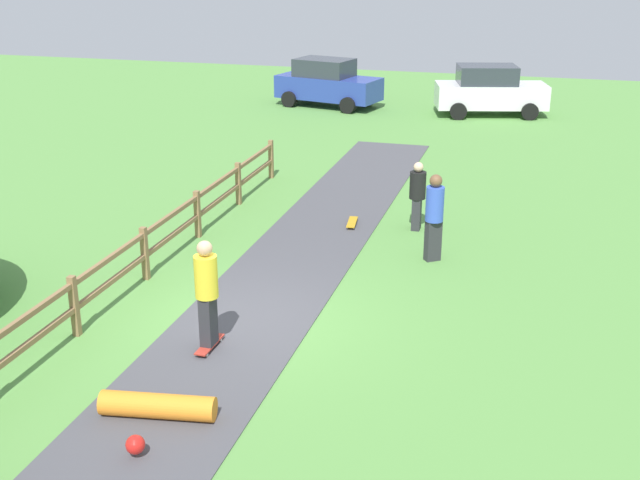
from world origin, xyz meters
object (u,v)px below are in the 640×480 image
(bystander_black, at_px, (417,193))
(skateboard_loose, at_px, (352,222))
(parked_car_blue, at_px, (327,83))
(skater_riding, at_px, (207,289))
(parked_car_white, at_px, (490,91))
(bystander_blue, at_px, (434,213))
(skater_fallen, at_px, (156,409))

(bystander_black, bearing_deg, skateboard_loose, -173.91)
(skateboard_loose, bearing_deg, parked_car_blue, 107.53)
(skater_riding, distance_m, parked_car_white, 21.08)
(skater_riding, height_order, parked_car_blue, skater_riding)
(skateboard_loose, xyz_separation_m, parked_car_white, (2.03, 14.17, 0.87))
(skater_riding, height_order, bystander_blue, skater_riding)
(skater_riding, height_order, skater_fallen, skater_riding)
(parked_car_blue, bearing_deg, skateboard_loose, -72.47)
(skateboard_loose, distance_m, parked_car_white, 14.34)
(skater_fallen, relative_size, parked_car_blue, 0.38)
(skater_riding, relative_size, parked_car_white, 0.42)
(parked_car_white, relative_size, parked_car_blue, 1.00)
(skater_fallen, height_order, bystander_blue, bystander_blue)
(parked_car_white, bearing_deg, bystander_blue, -89.53)
(skater_fallen, bearing_deg, skateboard_loose, 85.59)
(skater_fallen, distance_m, parked_car_white, 23.26)
(skater_fallen, height_order, parked_car_white, parked_car_white)
(skater_riding, relative_size, skater_fallen, 1.12)
(skater_fallen, distance_m, bystander_blue, 7.81)
(parked_car_white, distance_m, parked_car_blue, 6.52)
(skater_riding, xyz_separation_m, skateboard_loose, (0.82, 6.72, -1.00))
(skateboard_loose, height_order, parked_car_blue, parked_car_blue)
(skater_riding, xyz_separation_m, skater_fallen, (0.13, -2.20, -0.89))
(parked_car_blue, bearing_deg, bystander_blue, -67.29)
(bystander_black, bearing_deg, bystander_blue, -70.60)
(skater_riding, height_order, bystander_black, skater_riding)
(bystander_blue, relative_size, parked_car_blue, 0.42)
(skater_riding, distance_m, bystander_black, 7.26)
(skater_fallen, height_order, skateboard_loose, skater_fallen)
(skater_riding, distance_m, skateboard_loose, 6.84)
(skater_riding, bearing_deg, skateboard_loose, 83.08)
(skater_fallen, bearing_deg, skater_riding, 93.32)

